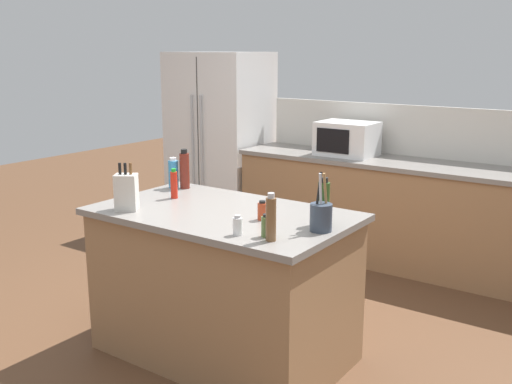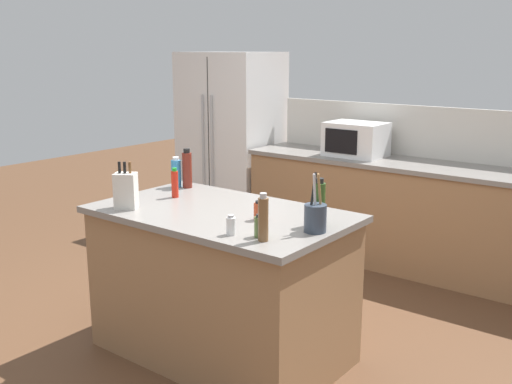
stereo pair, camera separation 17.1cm
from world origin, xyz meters
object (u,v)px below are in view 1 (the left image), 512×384
spice_jar_oregano (266,226)px  hot_sauce_bottle (174,184)px  pepper_grinder (271,218)px  refrigerator (220,141)px  dish_soap_bottle (173,174)px  salt_shaker (238,226)px  vinegar_bottle (185,170)px  spice_jar_paprika (262,211)px  olive_oil_bottle (324,202)px  utensil_crock (321,216)px  knife_block (126,192)px  microwave (347,139)px

spice_jar_oregano → hot_sauce_bottle: 1.02m
spice_jar_oregano → pepper_grinder: bearing=-37.4°
refrigerator → dish_soap_bottle: (1.13, -1.95, 0.11)m
refrigerator → salt_shaker: 3.37m
refrigerator → spice_jar_oregano: 3.41m
vinegar_bottle → spice_jar_oregano: size_ratio=2.28×
refrigerator → pepper_grinder: refrigerator is taller
refrigerator → spice_jar_paprika: size_ratio=16.49×
pepper_grinder → hot_sauce_bottle: (-1.01, 0.38, -0.02)m
spice_jar_paprika → dish_soap_bottle: size_ratio=0.52×
salt_shaker → olive_oil_bottle: bearing=58.0°
spice_jar_paprika → utensil_crock: bearing=0.4°
dish_soap_bottle → olive_oil_bottle: 1.31m
olive_oil_bottle → knife_block: bearing=-159.8°
microwave → pepper_grinder: (0.83, -2.51, -0.04)m
salt_shaker → spice_jar_oregano: size_ratio=0.89×
refrigerator → vinegar_bottle: bearing=-57.9°
refrigerator → vinegar_bottle: size_ratio=6.74×
refrigerator → knife_block: bearing=-62.9°
refrigerator → knife_block: (1.31, -2.56, 0.12)m
microwave → hot_sauce_bottle: (-0.18, -2.13, -0.06)m
knife_block → dish_soap_bottle: bearing=73.9°
microwave → spice_jar_oregano: bearing=-72.5°
hot_sauce_bottle → dish_soap_bottle: bearing=133.4°
refrigerator → olive_oil_bottle: size_ratio=7.01×
utensil_crock → spice_jar_paprika: size_ratio=2.83×
spice_jar_paprika → hot_sauce_bottle: (-0.76, 0.09, 0.04)m
microwave → hot_sauce_bottle: microwave is taller
utensil_crock → olive_oil_bottle: 0.14m
refrigerator → microwave: size_ratio=3.60×
knife_block → vinegar_bottle: bearing=66.7°
dish_soap_bottle → hot_sauce_bottle: bearing=-46.6°
spice_jar_paprika → knife_block: bearing=-159.9°
dish_soap_bottle → hot_sauce_bottle: 0.31m
spice_jar_oregano → dish_soap_bottle: 1.30m
refrigerator → utensil_crock: bearing=-42.4°
vinegar_bottle → spice_jar_paprika: (0.90, -0.35, -0.08)m
microwave → vinegar_bottle: microwave is taller
spice_jar_paprika → hot_sauce_bottle: size_ratio=0.57×
spice_jar_oregano → vinegar_bottle: bearing=151.3°
knife_block → spice_jar_paprika: size_ratio=2.57×
spice_jar_paprika → olive_oil_bottle: 0.36m
utensil_crock → pepper_grinder: 0.32m
knife_block → olive_oil_bottle: (1.12, 0.41, 0.01)m
salt_shaker → pepper_grinder: 0.21m
pepper_grinder → spice_jar_paprika: bearing=130.9°
microwave → salt_shaker: microwave is taller
dish_soap_bottle → hot_sauce_bottle: (0.21, -0.22, -0.01)m
microwave → olive_oil_bottle: 2.28m
microwave → utensil_crock: bearing=-66.6°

